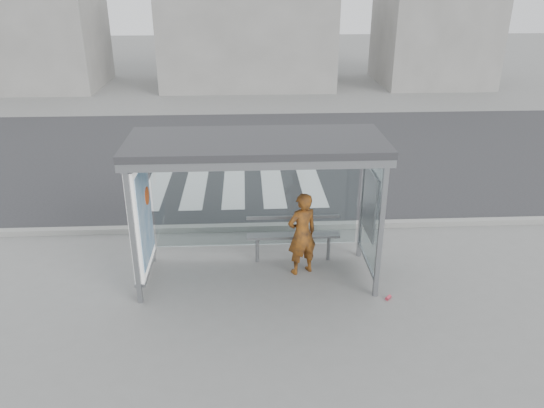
{
  "coord_description": "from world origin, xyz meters",
  "views": [
    {
      "loc": [
        -0.17,
        -8.32,
        5.13
      ],
      "look_at": [
        0.27,
        0.2,
        1.37
      ],
      "focal_mm": 35.0,
      "sensor_mm": 36.0,
      "label": 1
    }
  ],
  "objects_px": {
    "bench": "(293,235)",
    "person": "(302,234)",
    "bus_shelter": "(235,175)",
    "soda_can": "(388,298)"
  },
  "relations": [
    {
      "from": "bench",
      "to": "person",
      "type": "bearing_deg",
      "value": -75.18
    },
    {
      "from": "bus_shelter",
      "to": "soda_can",
      "type": "relative_size",
      "value": 36.41
    },
    {
      "from": "bench",
      "to": "soda_can",
      "type": "bearing_deg",
      "value": -43.14
    },
    {
      "from": "person",
      "to": "soda_can",
      "type": "bearing_deg",
      "value": 121.94
    },
    {
      "from": "bus_shelter",
      "to": "bench",
      "type": "relative_size",
      "value": 2.42
    },
    {
      "from": "person",
      "to": "bench",
      "type": "relative_size",
      "value": 0.9
    },
    {
      "from": "bus_shelter",
      "to": "soda_can",
      "type": "bearing_deg",
      "value": -19.17
    },
    {
      "from": "bus_shelter",
      "to": "person",
      "type": "distance_m",
      "value": 1.68
    },
    {
      "from": "bus_shelter",
      "to": "person",
      "type": "relative_size",
      "value": 2.69
    },
    {
      "from": "bus_shelter",
      "to": "soda_can",
      "type": "distance_m",
      "value": 3.35
    }
  ]
}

